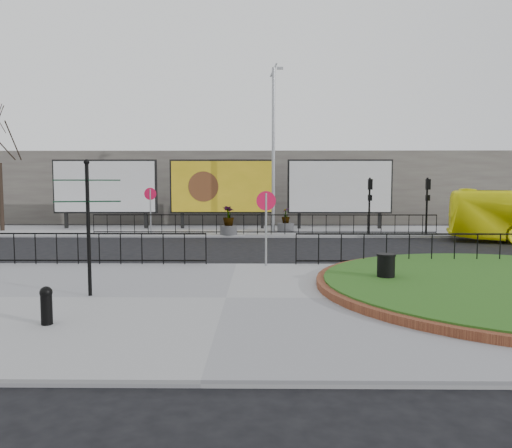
{
  "coord_description": "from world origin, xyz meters",
  "views": [
    {
      "loc": [
        0.85,
        -16.75,
        2.88
      ],
      "look_at": [
        0.64,
        1.86,
        1.32
      ],
      "focal_mm": 35.0,
      "sensor_mm": 36.0,
      "label": 1
    }
  ],
  "objects_px": {
    "fingerpost_sign": "(88,214)",
    "litter_bin": "(386,269)",
    "planter_b": "(229,223)",
    "planter_c": "(286,224)",
    "bollard": "(46,304)",
    "billboard_mid": "(222,187)",
    "lamp_post": "(273,147)"
  },
  "relations": [
    {
      "from": "planter_c",
      "to": "lamp_post",
      "type": "bearing_deg",
      "value": 180.0
    },
    {
      "from": "lamp_post",
      "to": "planter_c",
      "type": "height_order",
      "value": "lamp_post"
    },
    {
      "from": "lamp_post",
      "to": "planter_b",
      "type": "xyz_separation_m",
      "value": [
        -2.39,
        -1.6,
        -4.1
      ]
    },
    {
      "from": "planter_b",
      "to": "bollard",
      "type": "bearing_deg",
      "value": -98.3
    },
    {
      "from": "planter_c",
      "to": "bollard",
      "type": "bearing_deg",
      "value": -106.79
    },
    {
      "from": "billboard_mid",
      "to": "litter_bin",
      "type": "xyz_separation_m",
      "value": [
        5.7,
        -16.43,
        -2.06
      ]
    },
    {
      "from": "billboard_mid",
      "to": "fingerpost_sign",
      "type": "distance_m",
      "value": 17.89
    },
    {
      "from": "fingerpost_sign",
      "to": "lamp_post",
      "type": "bearing_deg",
      "value": 63.09
    },
    {
      "from": "fingerpost_sign",
      "to": "bollard",
      "type": "bearing_deg",
      "value": -99.62
    },
    {
      "from": "bollard",
      "to": "litter_bin",
      "type": "bearing_deg",
      "value": 27.04
    },
    {
      "from": "billboard_mid",
      "to": "litter_bin",
      "type": "bearing_deg",
      "value": -70.87
    },
    {
      "from": "lamp_post",
      "to": "litter_bin",
      "type": "relative_size",
      "value": 10.99
    },
    {
      "from": "litter_bin",
      "to": "fingerpost_sign",
      "type": "bearing_deg",
      "value": -169.79
    },
    {
      "from": "planter_c",
      "to": "litter_bin",
      "type": "bearing_deg",
      "value": -82.12
    },
    {
      "from": "planter_b",
      "to": "lamp_post",
      "type": "bearing_deg",
      "value": 33.75
    },
    {
      "from": "fingerpost_sign",
      "to": "planter_c",
      "type": "height_order",
      "value": "fingerpost_sign"
    },
    {
      "from": "lamp_post",
      "to": "fingerpost_sign",
      "type": "bearing_deg",
      "value": -107.02
    },
    {
      "from": "fingerpost_sign",
      "to": "planter_b",
      "type": "xyz_separation_m",
      "value": [
        2.45,
        14.22,
        -1.39
      ]
    },
    {
      "from": "fingerpost_sign",
      "to": "litter_bin",
      "type": "bearing_deg",
      "value": 0.32
    },
    {
      "from": "litter_bin",
      "to": "bollard",
      "type": "bearing_deg",
      "value": -152.96
    },
    {
      "from": "fingerpost_sign",
      "to": "litter_bin",
      "type": "height_order",
      "value": "fingerpost_sign"
    },
    {
      "from": "fingerpost_sign",
      "to": "bollard",
      "type": "height_order",
      "value": "fingerpost_sign"
    },
    {
      "from": "billboard_mid",
      "to": "fingerpost_sign",
      "type": "xyz_separation_m",
      "value": [
        -1.83,
        -17.79,
        -0.48
      ]
    },
    {
      "from": "billboard_mid",
      "to": "planter_b",
      "type": "relative_size",
      "value": 4.06
    },
    {
      "from": "litter_bin",
      "to": "planter_c",
      "type": "xyz_separation_m",
      "value": [
        -2.0,
        14.46,
        0.03
      ]
    },
    {
      "from": "billboard_mid",
      "to": "lamp_post",
      "type": "xyz_separation_m",
      "value": [
        3.01,
        -1.97,
        2.23
      ]
    },
    {
      "from": "lamp_post",
      "to": "bollard",
      "type": "relative_size",
      "value": 12.3
    },
    {
      "from": "litter_bin",
      "to": "billboard_mid",
      "type": "bearing_deg",
      "value": 109.13
    },
    {
      "from": "planter_b",
      "to": "litter_bin",
      "type": "bearing_deg",
      "value": -68.41
    },
    {
      "from": "fingerpost_sign",
      "to": "bollard",
      "type": "distance_m",
      "value": 2.95
    },
    {
      "from": "bollard",
      "to": "litter_bin",
      "type": "xyz_separation_m",
      "value": [
        7.52,
        3.84,
        0.01
      ]
    },
    {
      "from": "bollard",
      "to": "litter_bin",
      "type": "relative_size",
      "value": 0.89
    }
  ]
}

